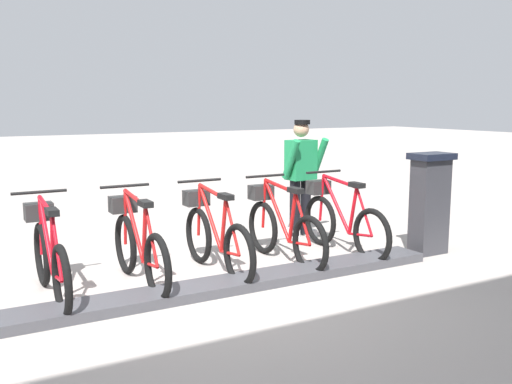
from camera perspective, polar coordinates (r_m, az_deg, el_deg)
ground_plane at (r=5.93m, az=-3.67°, el=-9.81°), size 60.00×60.00×0.00m
dock_rail_base at (r=5.91m, az=-3.68°, el=-9.35°), size 0.44×5.23×0.10m
payment_kiosk at (r=7.53m, az=16.90°, el=-0.93°), size 0.36×0.52×1.28m
bike_docked_0 at (r=7.36m, az=8.45°, el=-2.73°), size 1.72×0.54×1.02m
bike_docked_1 at (r=6.87m, az=2.57°, el=-3.48°), size 1.72×0.54×1.02m
bike_docked_2 at (r=6.46m, az=-4.16°, el=-4.30°), size 1.72×0.54×1.02m
bike_docked_3 at (r=6.14m, az=-11.70°, el=-5.14°), size 1.72×0.54×1.02m
bike_docked_4 at (r=5.95m, az=-19.90°, el=-5.96°), size 1.72×0.54×1.02m
worker_near_rack at (r=8.14m, az=4.52°, el=1.86°), size 0.48×0.65×1.66m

